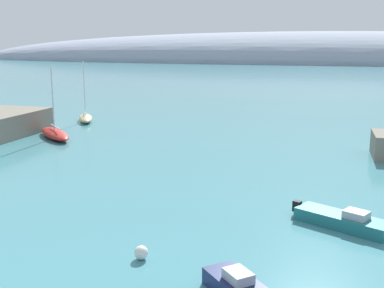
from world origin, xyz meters
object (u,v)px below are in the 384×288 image
at_px(sailboat_sand_outer_mooring, 86,118).
at_px(motorboat_teal_alongside_breakwater, 342,220).
at_px(mooring_buoy_white, 141,253).
at_px(sailboat_red_near_shore, 55,133).

bearing_deg(sailboat_sand_outer_mooring, motorboat_teal_alongside_breakwater, 17.95).
xyz_separation_m(sailboat_sand_outer_mooring, motorboat_teal_alongside_breakwater, (30.73, -27.73, -0.09)).
bearing_deg(mooring_buoy_white, sailboat_sand_outer_mooring, 122.24).
bearing_deg(sailboat_sand_outer_mooring, sailboat_red_near_shore, -18.46).
relative_size(sailboat_sand_outer_mooring, motorboat_teal_alongside_breakwater, 1.40).
bearing_deg(sailboat_red_near_shore, motorboat_teal_alongside_breakwater, -168.38).
bearing_deg(sailboat_sand_outer_mooring, mooring_buoy_white, 2.25).
bearing_deg(mooring_buoy_white, motorboat_teal_alongside_breakwater, 37.15).
relative_size(sailboat_red_near_shore, motorboat_teal_alongside_breakwater, 1.39).
bearing_deg(motorboat_teal_alongside_breakwater, sailboat_sand_outer_mooring, 164.01).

